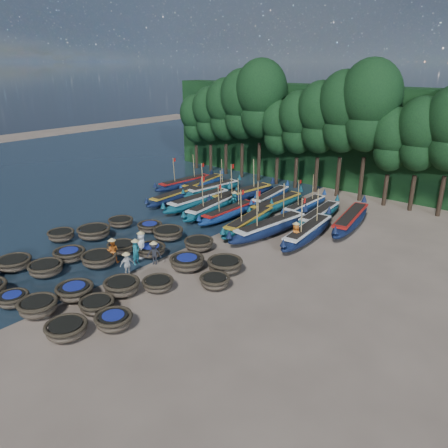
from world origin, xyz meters
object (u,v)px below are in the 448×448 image
Objects in this scene: coracle_7 at (75,291)px; long_boat_11 at (213,189)px; long_boat_3 at (199,201)px; long_boat_14 at (277,204)px; coracle_12 at (99,259)px; coracle_19 at (215,281)px; coracle_2 at (13,299)px; coracle_11 at (69,254)px; coracle_14 at (158,284)px; long_boat_7 at (270,227)px; long_boat_6 at (249,221)px; fisherman_4 at (127,264)px; long_boat_13 at (270,197)px; long_boat_10 at (203,184)px; coracle_18 at (187,262)px; coracle_24 at (225,265)px; long_boat_17 at (351,220)px; coracle_16 at (122,247)px; coracle_20 at (121,222)px; fisherman_1 at (136,251)px; long_boat_8 at (308,232)px; fisherman_5 at (234,201)px; long_boat_2 at (176,196)px; coracle_21 at (150,227)px; fisherman_2 at (113,250)px; fisherman_6 at (296,234)px; fisherman_0 at (141,244)px; coracle_3 at (38,306)px; coracle_10 at (61,235)px; coracle_13 at (122,286)px; long_boat_12 at (243,194)px; long_boat_4 at (212,207)px; long_boat_5 at (229,212)px; coracle_15 at (94,232)px; coracle_9 at (114,320)px; coracle_4 at (66,329)px; coracle_8 at (97,305)px; coracle_5 at (14,263)px; fisherman_3 at (154,253)px; long_boat_15 at (305,206)px; coracle_22 at (168,233)px; long_boat_9 at (185,183)px; coracle_23 at (199,244)px; coracle_6 at (46,268)px.

long_boat_11 reaches higher than coracle_7.
long_boat_3 is 6.87m from long_boat_14.
coracle_12 reaches higher than coracle_19.
coracle_2 is 0.77× the size of coracle_11.
long_boat_7 reaches higher than coracle_14.
fisherman_4 is (-0.83, -11.21, 0.28)m from long_boat_6.
coracle_12 is 1.50× the size of fisherman_4.
long_boat_10 is at bearing 176.86° from long_boat_13.
coracle_18 is 1.05× the size of coracle_24.
coracle_14 is at bearing -113.33° from long_boat_17.
coracle_16 is 0.96× the size of coracle_20.
long_boat_8 is at bearing -39.44° from fisherman_1.
long_boat_6 reaches higher than fisherman_5.
coracle_21 is at bearing -61.79° from long_boat_2.
fisherman_6 is at bearing -165.97° from fisherman_2.
fisherman_0 is (-1.33, 5.87, 0.48)m from coracle_7.
fisherman_2 reaches higher than coracle_3.
long_boat_8 is at bearing 0.07° from long_boat_3.
coracle_10 is 16.78m from fisherman_6.
long_boat_12 is at bearing 106.47° from coracle_13.
coracle_21 is 0.26× the size of long_boat_4.
long_boat_17 is at bearing 39.41° from coracle_20.
long_boat_5 is 0.92× the size of long_boat_6.
long_boat_11 is at bearing 68.01° from fisherman_5.
long_boat_12 reaches higher than long_boat_5.
coracle_15 is 12.30m from fisherman_5.
long_boat_7 is (2.95, 14.62, 0.14)m from coracle_7.
coracle_18 is (2.20, 8.61, 0.00)m from coracle_3.
long_boat_3 is (-7.85, 9.64, 0.11)m from coracle_18.
long_boat_8 reaches higher than long_boat_6.
coracle_9 is 6.29m from coracle_19.
long_boat_6 reaches higher than coracle_10.
coracle_4 reaches higher than coracle_8.
coracle_5 is at bearing -89.07° from long_boat_12.
coracle_7 is at bearing -72.09° from long_boat_12.
coracle_14 is 11.02m from coracle_20.
long_boat_5 is 3.83× the size of fisherman_0.
long_boat_8 is 11.35m from fisherman_3.
coracle_7 is 1.37× the size of fisherman_4.
long_boat_15 is at bearing 30.96° from long_boat_14.
coracle_9 is at bearing -56.86° from coracle_22.
long_boat_9 is at bearing 171.17° from long_boat_17.
coracle_4 is at bearing -79.56° from coracle_23.
long_boat_14 is at bearing -13.82° from long_boat_10.
coracle_15 is 5.90m from fisherman_1.
long_boat_13 is (4.51, 21.75, 0.08)m from coracle_5.
coracle_9 is 0.85× the size of coracle_10.
coracle_15 reaches higher than coracle_22.
coracle_9 is at bearing -6.29° from coracle_6.
coracle_2 is 0.93× the size of coracle_9.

